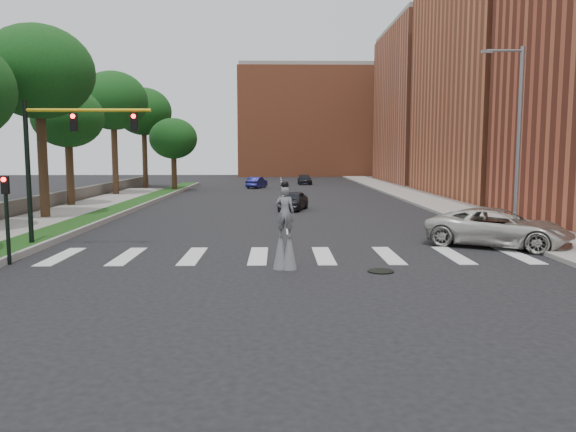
{
  "coord_description": "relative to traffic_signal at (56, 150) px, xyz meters",
  "views": [
    {
      "loc": [
        -0.52,
        -20.78,
        4.08
      ],
      "look_at": [
        -0.14,
        0.0,
        1.7
      ],
      "focal_mm": 35.0,
      "sensor_mm": 36.0,
      "label": 1
    }
  ],
  "objects": [
    {
      "name": "streetlight",
      "position": [
        20.68,
        3.0,
        0.75
      ],
      "size": [
        2.05,
        0.2,
        9.0
      ],
      "color": "slate",
      "rests_on": "ground"
    },
    {
      "name": "stone_wall",
      "position": [
        -7.22,
        19.0,
        -3.6
      ],
      "size": [
        0.5,
        56.0,
        1.1
      ],
      "primitive_type": "cube",
      "color": "#504B44",
      "rests_on": "ground"
    },
    {
      "name": "tree_5",
      "position": [
        -5.63,
        39.75,
        4.34
      ],
      "size": [
        6.19,
        6.19,
        11.18
      ],
      "color": "#382516",
      "rests_on": "ground"
    },
    {
      "name": "car_mid",
      "position": [
        6.9,
        39.83,
        -3.52
      ],
      "size": [
        2.4,
        4.07,
        1.27
      ],
      "primitive_type": "imported",
      "rotation": [
        0.0,
        0.0,
        2.85
      ],
      "color": "navy",
      "rests_on": "ground"
    },
    {
      "name": "stilt_performer",
      "position": [
        9.51,
        -4.5,
        -2.91
      ],
      "size": [
        0.83,
        0.59,
        3.09
      ],
      "rotation": [
        0.0,
        0.0,
        2.92
      ],
      "color": "#382516",
      "rests_on": "ground"
    },
    {
      "name": "secondary_signal",
      "position": [
        -0.52,
        -3.5,
        -2.2
      ],
      "size": [
        0.25,
        0.21,
        3.23
      ],
      "color": "black",
      "rests_on": "ground"
    },
    {
      "name": "ground_plane",
      "position": [
        9.78,
        -3.0,
        -4.15
      ],
      "size": [
        160.0,
        160.0,
        0.0
      ],
      "primitive_type": "plane",
      "color": "black",
      "rests_on": "ground"
    },
    {
      "name": "tree_2",
      "position": [
        -4.82,
        10.24,
        4.57
      ],
      "size": [
        6.46,
        6.46,
        11.52
      ],
      "color": "#382516",
      "rests_on": "ground"
    },
    {
      "name": "building_mid",
      "position": [
        31.78,
        27.0,
        7.85
      ],
      "size": [
        16.0,
        22.0,
        24.0
      ],
      "primitive_type": "cube",
      "color": "#BB5F3B",
      "rests_on": "ground"
    },
    {
      "name": "tree_3",
      "position": [
        -6.12,
        18.11,
        2.39
      ],
      "size": [
        5.18,
        5.18,
        8.8
      ],
      "color": "#382516",
      "rests_on": "ground"
    },
    {
      "name": "manhole",
      "position": [
        12.78,
        -5.0,
        -4.13
      ],
      "size": [
        0.9,
        0.9,
        0.04
      ],
      "primitive_type": "cylinder",
      "color": "black",
      "rests_on": "ground"
    },
    {
      "name": "median_curb",
      "position": [
        -0.67,
        17.0,
        -4.01
      ],
      "size": [
        0.2,
        60.0,
        0.28
      ],
      "primitive_type": "cube",
      "color": "gray",
      "rests_on": "ground"
    },
    {
      "name": "building_backdrop",
      "position": [
        15.78,
        75.0,
        4.85
      ],
      "size": [
        26.0,
        14.0,
        18.0
      ],
      "primitive_type": "cube",
      "color": "#BB5F3B",
      "rests_on": "ground"
    },
    {
      "name": "car_far",
      "position": [
        12.68,
        46.97,
        -3.56
      ],
      "size": [
        1.74,
        4.13,
        1.19
      ],
      "primitive_type": "imported",
      "rotation": [
        0.0,
        0.0,
        0.02
      ],
      "color": "black",
      "rests_on": "ground"
    },
    {
      "name": "sidewalk_left",
      "position": [
        -4.72,
        7.0,
        -4.06
      ],
      "size": [
        4.0,
        60.0,
        0.18
      ],
      "primitive_type": "cube",
      "color": "gray",
      "rests_on": "ground"
    },
    {
      "name": "suv_crossing",
      "position": [
        18.78,
        0.0,
        -3.32
      ],
      "size": [
        6.54,
        5.44,
        1.66
      ],
      "primitive_type": "imported",
      "rotation": [
        0.0,
        0.0,
        1.03
      ],
      "color": "beige",
      "rests_on": "ground"
    },
    {
      "name": "traffic_signal",
      "position": [
        0.0,
        0.0,
        0.0
      ],
      "size": [
        5.3,
        0.23,
        6.2
      ],
      "color": "black",
      "rests_on": "ground"
    },
    {
      "name": "building_far",
      "position": [
        31.78,
        51.0,
        5.85
      ],
      "size": [
        16.0,
        22.0,
        20.0
      ],
      "primitive_type": "cube",
      "color": "#BC6445",
      "rests_on": "ground"
    },
    {
      "name": "grass_median",
      "position": [
        -1.72,
        17.0,
        -4.03
      ],
      "size": [
        2.0,
        60.0,
        0.25
      ],
      "primitive_type": "cube",
      "color": "#143B11",
      "rests_on": "ground"
    },
    {
      "name": "car_near",
      "position": [
        10.38,
        15.56,
        -3.48
      ],
      "size": [
        2.52,
        4.18,
        1.33
      ],
      "primitive_type": "imported",
      "rotation": [
        0.0,
        0.0,
        -0.26
      ],
      "color": "black",
      "rests_on": "ground"
    },
    {
      "name": "sidewalk_right",
      "position": [
        22.28,
        22.0,
        -4.06
      ],
      "size": [
        5.0,
        90.0,
        0.18
      ],
      "primitive_type": "cube",
      "color": "gray",
      "rests_on": "ground"
    },
    {
      "name": "tree_6",
      "position": [
        -1.48,
        34.72,
        1.26
      ],
      "size": [
        4.92,
        4.92,
        7.55
      ],
      "color": "#382516",
      "rests_on": "ground"
    },
    {
      "name": "tree_4",
      "position": [
        -5.83,
        28.77,
        4.56
      ],
      "size": [
        6.3,
        6.3,
        11.44
      ],
      "color": "#382516",
      "rests_on": "ground"
    }
  ]
}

